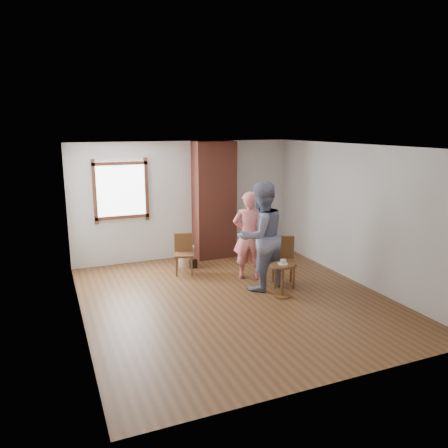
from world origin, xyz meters
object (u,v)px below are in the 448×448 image
(dining_chair_right, at_px, (283,258))
(side_table, at_px, (282,275))
(person_pink, at_px, (249,236))
(dining_chair_left, at_px, (184,251))
(man, at_px, (261,236))
(stoneware_crock, at_px, (186,256))

(dining_chair_right, relative_size, side_table, 1.50)
(person_pink, bearing_deg, dining_chair_right, 158.41)
(dining_chair_left, bearing_deg, man, -36.68)
(side_table, relative_size, man, 0.30)
(side_table, bearing_deg, dining_chair_right, 58.86)
(dining_chair_right, bearing_deg, dining_chair_left, 161.30)
(dining_chair_right, height_order, side_table, dining_chair_right)
(dining_chair_left, relative_size, person_pink, 0.46)
(dining_chair_left, xyz_separation_m, side_table, (1.19, -1.89, -0.04))
(dining_chair_left, distance_m, side_table, 2.24)
(dining_chair_left, bearing_deg, dining_chair_right, -24.83)
(stoneware_crock, relative_size, man, 0.22)
(side_table, bearing_deg, person_pink, 96.50)
(stoneware_crock, distance_m, dining_chair_left, 0.49)
(dining_chair_right, bearing_deg, side_table, -98.33)
(dining_chair_right, xyz_separation_m, person_pink, (-0.45, 0.54, 0.35))
(dining_chair_left, distance_m, person_pink, 1.40)
(person_pink, bearing_deg, stoneware_crock, -25.43)
(dining_chair_left, distance_m, man, 1.80)
(side_table, relative_size, person_pink, 0.35)
(stoneware_crock, distance_m, man, 2.11)
(dining_chair_right, bearing_deg, man, -153.59)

